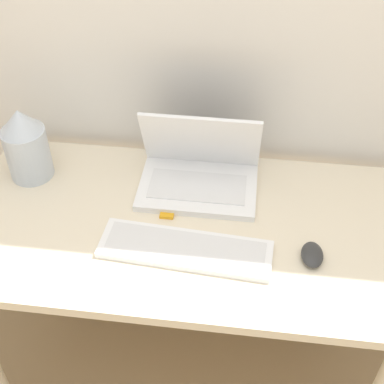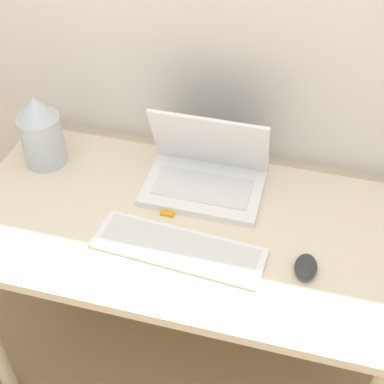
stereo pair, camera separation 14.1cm
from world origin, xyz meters
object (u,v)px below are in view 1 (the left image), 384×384
mouse (312,255)px  vase (26,144)px  laptop (199,171)px  mp3_player (168,212)px  keyboard (185,249)px

mouse → vase: size_ratio=0.38×
laptop → mp3_player: (-0.07, -0.13, -0.05)m
mp3_player → keyboard: bearing=-63.1°
vase → mp3_player: size_ratio=4.67×
laptop → vase: 0.51m
vase → mp3_player: (0.43, -0.12, -0.11)m
keyboard → vase: (-0.50, 0.25, 0.10)m
mp3_player → laptop: bearing=61.5°
laptop → mouse: 0.41m
mouse → vase: bearing=164.2°
keyboard → mp3_player: (-0.07, 0.13, -0.01)m
mouse → vase: vase is taller
mouse → vase: (-0.82, 0.23, 0.10)m
mouse → mp3_player: size_ratio=1.77×
mouse → mp3_player: bearing=163.5°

